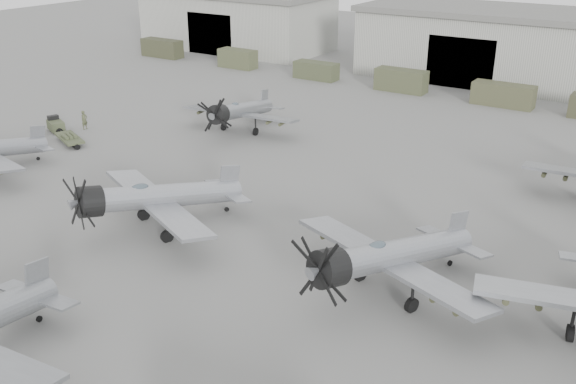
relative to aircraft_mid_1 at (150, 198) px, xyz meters
name	(u,v)px	position (x,y,z in m)	size (l,w,h in m)	color
ground	(110,298)	(3.69, -7.17, -2.32)	(220.00, 220.00, 0.00)	#626260
hangar_left	(237,19)	(-34.31, 54.80, 2.05)	(29.00, 14.80, 8.70)	#ABACA1
hangar_center	(479,43)	(3.69, 54.80, 2.05)	(29.00, 14.80, 8.70)	#ABACA1
support_truck_0	(162,48)	(-39.17, 42.83, -1.05)	(6.45, 2.20, 2.54)	#373825
support_truck_1	(238,59)	(-25.36, 42.83, -1.09)	(5.29, 2.20, 2.48)	#44492F
support_truck_2	(316,71)	(-13.00, 42.83, -1.25)	(5.63, 2.20, 2.14)	#3E442C
support_truck_3	(401,80)	(-1.45, 42.83, -1.04)	(6.04, 2.20, 2.57)	#42462D
support_truck_4	(503,95)	(10.42, 42.83, -1.12)	(6.55, 2.20, 2.41)	#43452D
aircraft_mid_1	(150,198)	(0.00, 0.00, 0.00)	(12.51, 11.33, 5.11)	#96999E
aircraft_mid_2	(385,257)	(15.87, 0.93, 0.02)	(12.79, 11.54, 5.16)	#909398
aircraft_far_0	(238,111)	(-7.80, 19.64, -0.21)	(11.67, 10.50, 4.64)	gray
tug_trailer	(61,130)	(-21.20, 9.93, -1.78)	(7.20, 4.07, 1.46)	#3E462D
ground_crew	(84,120)	(-20.92, 12.53, -1.40)	(0.67, 0.44, 1.84)	#444930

